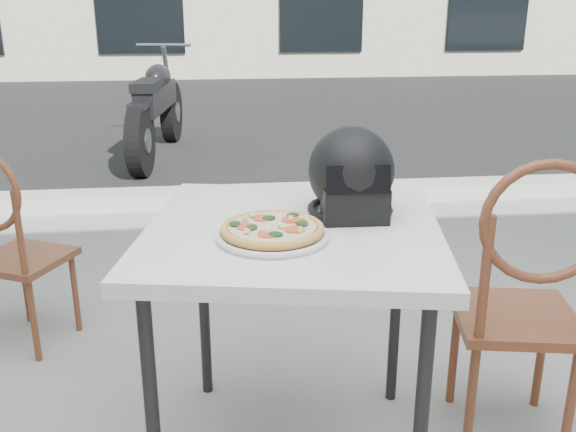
{
  "coord_description": "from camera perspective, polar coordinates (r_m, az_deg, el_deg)",
  "views": [
    {
      "loc": [
        -0.36,
        -1.66,
        1.48
      ],
      "look_at": [
        -0.17,
        0.08,
        0.88
      ],
      "focal_mm": 40.0,
      "sensor_mm": 36.0,
      "label": 1
    }
  ],
  "objects": [
    {
      "name": "street_asphalt",
      "position": [
        8.79,
        -4.0,
        9.05
      ],
      "size": [
        30.0,
        8.0,
        0.0
      ],
      "primitive_type": "cube",
      "color": "black",
      "rests_on": "ground"
    },
    {
      "name": "curb",
      "position": [
        4.89,
        -1.87,
        1.88
      ],
      "size": [
        30.0,
        0.25,
        0.12
      ],
      "primitive_type": "cube",
      "color": "#AAA79F",
      "rests_on": "ground"
    },
    {
      "name": "cafe_table_main",
      "position": [
        1.95,
        0.46,
        -2.97
      ],
      "size": [
        1.02,
        1.02,
        0.83
      ],
      "rotation": [
        0.0,
        0.0,
        -0.18
      ],
      "color": "silver",
      "rests_on": "ground"
    },
    {
      "name": "plate",
      "position": [
        1.82,
        -1.39,
        -1.76
      ],
      "size": [
        0.33,
        0.33,
        0.02
      ],
      "rotation": [
        0.0,
        0.0,
        0.02
      ],
      "color": "silver",
      "rests_on": "cafe_table_main"
    },
    {
      "name": "pizza",
      "position": [
        1.81,
        -1.4,
        -1.1
      ],
      "size": [
        0.39,
        0.39,
        0.04
      ],
      "rotation": [
        0.0,
        0.0,
        0.43
      ],
      "color": "#E2A152",
      "rests_on": "plate"
    },
    {
      "name": "helmet",
      "position": [
        2.0,
        5.66,
        3.52
      ],
      "size": [
        0.28,
        0.29,
        0.28
      ],
      "rotation": [
        0.0,
        0.0,
        -0.03
      ],
      "color": "black",
      "rests_on": "cafe_table_main"
    },
    {
      "name": "cafe_chair_main",
      "position": [
        2.22,
        20.42,
        -6.33
      ],
      "size": [
        0.47,
        0.47,
        1.05
      ],
      "rotation": [
        0.0,
        0.0,
        2.96
      ],
      "color": "brown",
      "rests_on": "ground"
    },
    {
      "name": "cafe_chair_side",
      "position": [
        2.96,
        -23.57,
        -1.92
      ],
      "size": [
        0.47,
        0.47,
        0.92
      ],
      "rotation": [
        0.0,
        0.0,
        2.7
      ],
      "color": "brown",
      "rests_on": "ground"
    },
    {
      "name": "motorcycle",
      "position": [
        6.39,
        -11.59,
        9.23
      ],
      "size": [
        0.55,
        2.11,
        1.05
      ],
      "rotation": [
        0.0,
        0.0,
        -0.12
      ],
      "color": "black",
      "rests_on": "street_asphalt"
    }
  ]
}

